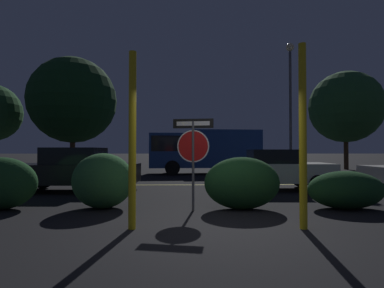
# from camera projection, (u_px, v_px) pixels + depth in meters

# --- Properties ---
(ground_plane) EXTENTS (260.00, 260.00, 0.00)m
(ground_plane) POSITION_uv_depth(u_px,v_px,m) (214.00, 230.00, 5.26)
(ground_plane) COLOR black
(road_center_stripe) EXTENTS (33.08, 0.12, 0.01)m
(road_center_stripe) POSITION_uv_depth(u_px,v_px,m) (198.00, 185.00, 12.18)
(road_center_stripe) COLOR gold
(road_center_stripe) RESTS_ON ground_plane
(stop_sign) EXTENTS (0.94, 0.20, 2.14)m
(stop_sign) POSITION_uv_depth(u_px,v_px,m) (193.00, 145.00, 6.99)
(stop_sign) COLOR #4C4C51
(stop_sign) RESTS_ON ground_plane
(yellow_pole_left) EXTENTS (0.13, 0.13, 3.19)m
(yellow_pole_left) POSITION_uv_depth(u_px,v_px,m) (132.00, 140.00, 5.36)
(yellow_pole_left) COLOR yellow
(yellow_pole_left) RESTS_ON ground_plane
(yellow_pole_right) EXTENTS (0.14, 0.14, 3.34)m
(yellow_pole_right) POSITION_uv_depth(u_px,v_px,m) (303.00, 135.00, 5.38)
(yellow_pole_right) COLOR yellow
(yellow_pole_right) RESTS_ON ground_plane
(hedge_bush_0) EXTENTS (1.72, 1.03, 1.24)m
(hedge_bush_0) POSITION_uv_depth(u_px,v_px,m) (0.00, 183.00, 7.08)
(hedge_bush_0) COLOR #1E4C23
(hedge_bush_0) RESTS_ON ground_plane
(hedge_bush_1) EXTENTS (1.47, 1.19, 1.33)m
(hedge_bush_1) POSITION_uv_depth(u_px,v_px,m) (103.00, 181.00, 7.25)
(hedge_bush_1) COLOR #2D6633
(hedge_bush_1) RESTS_ON ground_plane
(hedge_bush_2) EXTENTS (1.80, 0.96, 1.24)m
(hedge_bush_2) POSITION_uv_depth(u_px,v_px,m) (242.00, 183.00, 7.12)
(hedge_bush_2) COLOR #19421E
(hedge_bush_2) RESTS_ON ground_plane
(hedge_bush_3) EXTENTS (1.83, 1.07, 0.91)m
(hedge_bush_3) POSITION_uv_depth(u_px,v_px,m) (346.00, 190.00, 7.17)
(hedge_bush_3) COLOR #19421E
(hedge_bush_3) RESTS_ON ground_plane
(passing_car_1) EXTENTS (4.61, 2.03, 1.50)m
(passing_car_1) POSITION_uv_depth(u_px,v_px,m) (72.00, 170.00, 10.20)
(passing_car_1) COLOR black
(passing_car_1) RESTS_ON ground_plane
(passing_car_2) EXTENTS (4.01, 1.95, 1.43)m
(passing_car_2) POSITION_uv_depth(u_px,v_px,m) (274.00, 170.00, 10.67)
(passing_car_2) COLOR silver
(passing_car_2) RESTS_ON ground_plane
(delivery_truck) EXTENTS (6.71, 2.69, 2.61)m
(delivery_truck) POSITION_uv_depth(u_px,v_px,m) (202.00, 149.00, 18.04)
(delivery_truck) COLOR navy
(delivery_truck) RESTS_ON ground_plane
(street_lamp) EXTENTS (0.49, 0.49, 8.00)m
(street_lamp) POSITION_uv_depth(u_px,v_px,m) (290.00, 87.00, 18.29)
(street_lamp) COLOR #4C4C51
(street_lamp) RESTS_ON ground_plane
(tree_0) EXTENTS (5.45, 5.45, 7.33)m
(tree_0) POSITION_uv_depth(u_px,v_px,m) (73.00, 100.00, 19.08)
(tree_0) COLOR #422D1E
(tree_0) RESTS_ON ground_plane
(tree_1) EXTENTS (5.27, 5.27, 7.28)m
(tree_1) POSITION_uv_depth(u_px,v_px,m) (346.00, 107.00, 22.23)
(tree_1) COLOR #422D1E
(tree_1) RESTS_ON ground_plane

